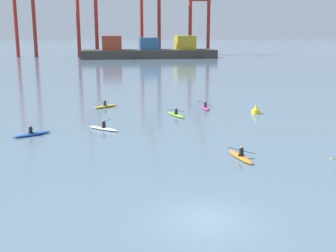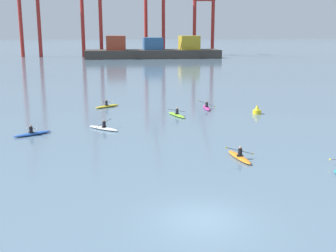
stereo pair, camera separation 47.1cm
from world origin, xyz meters
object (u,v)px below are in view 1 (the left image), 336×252
object	(u,v)px
kayak_magenta	(205,107)
kayak_yellow	(106,106)
gantry_crane_east	(200,8)
kayak_blue	(32,134)
gantry_crane_east_mid	(150,1)
kayak_lime	(176,114)
container_barge	(149,50)
gantry_crane_west_mid	(86,3)
kayak_orange	(241,156)
channel_buoy	(256,110)
kayak_white	(103,128)

from	to	relation	value
kayak_magenta	kayak_yellow	world-z (taller)	kayak_magenta
gantry_crane_east	kayak_blue	distance (m)	122.19
gantry_crane_east_mid	kayak_lime	world-z (taller)	gantry_crane_east_mid
gantry_crane_east_mid	gantry_crane_east	bearing A→B (deg)	-2.62
gantry_crane_east	kayak_yellow	bearing A→B (deg)	-108.16
kayak_yellow	gantry_crane_east	bearing A→B (deg)	71.84
container_barge	gantry_crane_west_mid	distance (m)	26.19
kayak_orange	kayak_yellow	xyz separation A→B (m)	(-9.44, 21.87, 0.00)
gantry_crane_east	kayak_magenta	world-z (taller)	gantry_crane_east
container_barge	channel_buoy	bearing A→B (deg)	-88.63
gantry_crane_west_mid	kayak_lime	size ratio (longest dim) A/B	11.04
channel_buoy	kayak_blue	bearing A→B (deg)	-163.18
container_barge	kayak_white	xyz separation A→B (m)	(-14.06, -100.29, -2.26)
kayak_magenta	kayak_yellow	bearing A→B (deg)	167.53
kayak_orange	kayak_yellow	world-z (taller)	kayak_orange
container_barge	kayak_yellow	distance (m)	89.84
gantry_crane_west_mid	kayak_yellow	bearing A→B (deg)	-86.66
kayak_orange	kayak_white	world-z (taller)	kayak_orange
gantry_crane_west_mid	kayak_blue	xyz separation A→B (m)	(-0.57, -110.51, -17.25)
container_barge	gantry_crane_west_mid	xyz separation A→B (m)	(-19.54, 8.88, 15.00)
gantry_crane_west_mid	kayak_orange	distance (m)	121.67
kayak_orange	channel_buoy	bearing A→B (deg)	66.99
gantry_crane_west_mid	gantry_crane_east	size ratio (longest dim) A/B	1.09
gantry_crane_east_mid	kayak_orange	distance (m)	125.80
kayak_blue	kayak_white	bearing A→B (deg)	12.49
kayak_lime	kayak_magenta	bearing A→B (deg)	42.67
kayak_magenta	kayak_yellow	distance (m)	11.63
gantry_crane_east_mid	kayak_magenta	bearing A→B (deg)	-92.49
channel_buoy	kayak_magenta	world-z (taller)	kayak_magenta
gantry_crane_west_mid	kayak_magenta	world-z (taller)	gantry_crane_west_mid
container_barge	kayak_white	size ratio (longest dim) A/B	14.60
gantry_crane_east	kayak_white	distance (m)	119.09
kayak_magenta	kayak_white	size ratio (longest dim) A/B	1.17
gantry_crane_east_mid	kayak_lime	distance (m)	110.51
kayak_white	kayak_blue	bearing A→B (deg)	-167.51
gantry_crane_west_mid	kayak_blue	distance (m)	111.85
channel_buoy	kayak_blue	world-z (taller)	channel_buoy
container_barge	kayak_lime	world-z (taller)	container_barge
container_barge	kayak_blue	size ratio (longest dim) A/B	13.49
channel_buoy	kayak_white	distance (m)	17.21
gantry_crane_east	channel_buoy	distance (m)	110.23
kayak_yellow	kayak_white	size ratio (longest dim) A/B	1.04
container_barge	gantry_crane_west_mid	world-z (taller)	gantry_crane_west_mid
channel_buoy	container_barge	bearing A→B (deg)	91.37
gantry_crane_west_mid	kayak_blue	size ratio (longest dim) A/B	11.78
gantry_crane_east_mid	channel_buoy	bearing A→B (deg)	-89.89
kayak_yellow	kayak_white	world-z (taller)	same
container_barge	gantry_crane_east	xyz separation A→B (m)	(19.46, 12.86, 13.81)
gantry_crane_east_mid	kayak_yellow	xyz separation A→B (m)	(-15.92, -102.39, -18.49)
kayak_orange	kayak_magenta	world-z (taller)	kayak_magenta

